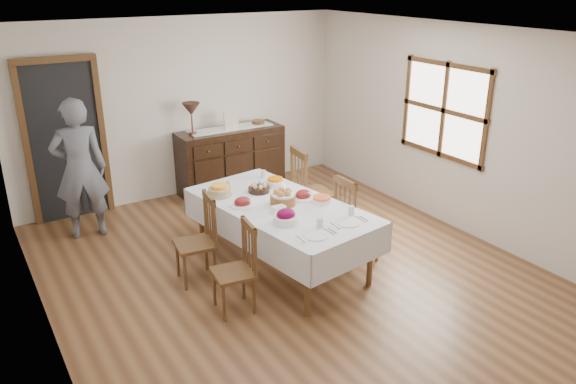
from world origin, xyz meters
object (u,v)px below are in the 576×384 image
chair_left_far (199,238)px  chair_right_far (309,190)px  sideboard (231,160)px  person (79,165)px  dining_table (280,212)px  chair_right_near (354,219)px  table_lamp (191,110)px  chair_left_near (238,267)px

chair_left_far → chair_right_far: 1.77m
sideboard → person: person is taller
dining_table → chair_right_near: size_ratio=2.30×
chair_right_near → chair_left_far: bearing=74.5°
person → sideboard: bearing=-158.7°
table_lamp → person: bearing=-163.1°
dining_table → sideboard: (0.61, 2.49, -0.19)m
dining_table → chair_right_far: (0.82, 0.65, -0.11)m
dining_table → chair_left_near: (-0.81, -0.53, -0.21)m
dining_table → person: 2.63m
dining_table → chair_left_far: size_ratio=2.45×
chair_left_far → person: (-0.79, 1.80, 0.46)m
dining_table → person: bearing=121.1°
sideboard → table_lamp: bearing=176.7°
chair_right_near → sideboard: chair_right_near is taller
dining_table → table_lamp: table_lamp is taller
dining_table → sideboard: sideboard is taller
chair_left_near → chair_left_far: chair_left_far is taller
chair_left_far → sideboard: size_ratio=0.60×
chair_left_far → sideboard: bearing=154.1°
chair_right_near → chair_right_far: chair_right_far is taller
chair_right_near → table_lamp: 3.04m
sideboard → table_lamp: 1.02m
dining_table → chair_left_far: 0.93m
chair_right_near → table_lamp: bearing=16.5°
chair_left_far → table_lamp: (0.93, 2.32, 0.83)m
chair_right_near → sideboard: (-0.18, 2.80, -0.04)m
sideboard → person: bearing=-168.0°
chair_right_far → sideboard: bearing=13.8°
chair_left_near → person: 2.73m
table_lamp → sideboard: bearing=-3.3°
chair_left_near → chair_left_far: (-0.09, 0.74, 0.02)m
chair_left_far → chair_right_near: (1.68, -0.52, 0.03)m
dining_table → person: person is taller
dining_table → chair_left_near: chair_left_near is taller
sideboard → dining_table: bearing=-103.8°
dining_table → sideboard: bearing=67.4°
chair_left_near → person: size_ratio=0.48×
chair_left_far → table_lamp: size_ratio=2.11×
dining_table → chair_left_far: (-0.89, 0.21, -0.18)m
chair_left_near → table_lamp: 3.28m
chair_left_near → table_lamp: bearing=172.3°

